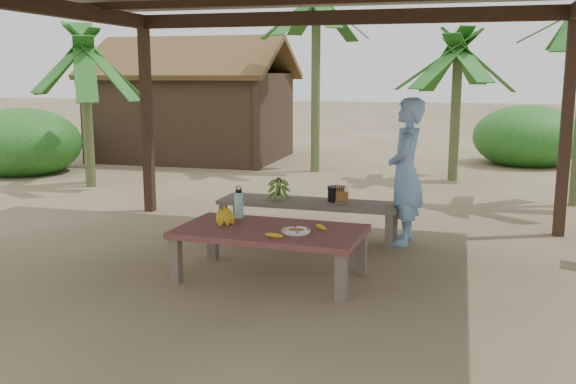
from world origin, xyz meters
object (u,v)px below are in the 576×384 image
(plate, at_px, (296,231))
(ripe_banana_bunch, at_px, (221,215))
(water_flask, at_px, (239,204))
(work_table, at_px, (270,235))
(woman, at_px, (406,172))
(bench, at_px, (308,206))
(cooking_pot, at_px, (336,194))

(plate, bearing_deg, ripe_banana_bunch, 166.07)
(water_flask, bearing_deg, work_table, -40.28)
(plate, xyz_separation_m, water_flask, (-0.74, 0.49, 0.13))
(work_table, bearing_deg, water_flask, 143.26)
(work_table, relative_size, plate, 6.78)
(ripe_banana_bunch, distance_m, woman, 2.35)
(plate, relative_size, woman, 0.16)
(bench, distance_m, plate, 1.81)
(bench, relative_size, plate, 8.10)
(work_table, xyz_separation_m, water_flask, (-0.46, 0.39, 0.21))
(ripe_banana_bunch, bearing_deg, plate, -13.93)
(bench, relative_size, cooking_pot, 10.70)
(work_table, xyz_separation_m, cooking_pot, (0.32, 1.76, 0.10))
(bench, distance_m, cooking_pot, 0.37)
(plate, relative_size, water_flask, 0.80)
(water_flask, xyz_separation_m, cooking_pot, (0.78, 1.37, -0.11))
(bench, height_order, water_flask, water_flask)
(bench, height_order, woman, woman)
(water_flask, bearing_deg, ripe_banana_bunch, -108.72)
(work_table, height_order, woman, woman)
(cooking_pot, xyz_separation_m, woman, (0.84, -0.07, 0.32))
(bench, xyz_separation_m, cooking_pot, (0.33, 0.08, 0.14))
(ripe_banana_bunch, bearing_deg, bench, 71.14)
(work_table, height_order, bench, work_table)
(cooking_pot, distance_m, woman, 0.90)
(plate, bearing_deg, work_table, 160.02)
(woman, bearing_deg, ripe_banana_bunch, -46.39)
(ripe_banana_bunch, bearing_deg, work_table, -10.65)
(bench, distance_m, woman, 1.26)
(water_flask, height_order, cooking_pot, water_flask)
(ripe_banana_bunch, distance_m, water_flask, 0.31)
(cooking_pot, bearing_deg, plate, -90.93)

